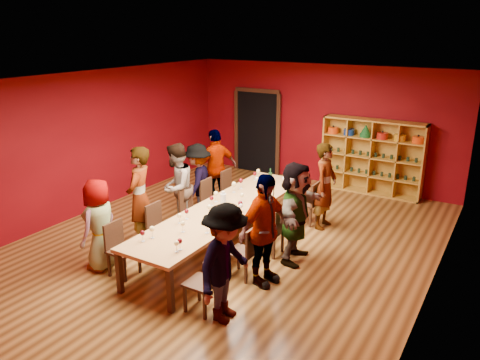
% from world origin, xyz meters
% --- Properties ---
extents(room_shell, '(7.10, 9.10, 3.04)m').
position_xyz_m(room_shell, '(0.00, 0.00, 1.50)').
color(room_shell, '#573617').
rests_on(room_shell, ground).
extents(tasting_table, '(1.10, 4.50, 0.75)m').
position_xyz_m(tasting_table, '(0.00, 0.00, 0.70)').
color(tasting_table, '#B3824A').
rests_on(tasting_table, ground).
extents(doorway, '(1.40, 0.17, 2.30)m').
position_xyz_m(doorway, '(-1.80, 4.43, 1.12)').
color(doorway, black).
rests_on(doorway, ground).
extents(shelving_unit, '(2.40, 0.40, 1.80)m').
position_xyz_m(shelving_unit, '(1.40, 4.32, 0.98)').
color(shelving_unit, '#B48228').
rests_on(shelving_unit, ground).
extents(chair_person_left_0, '(0.42, 0.42, 0.89)m').
position_xyz_m(chair_person_left_0, '(-0.91, -1.73, 0.50)').
color(chair_person_left_0, black).
rests_on(chair_person_left_0, ground).
extents(person_left_0, '(0.52, 0.81, 1.54)m').
position_xyz_m(person_left_0, '(-1.33, -1.73, 0.77)').
color(person_left_0, '#46464B').
rests_on(person_left_0, ground).
extents(chair_person_left_1, '(0.42, 0.42, 0.89)m').
position_xyz_m(chair_person_left_1, '(-0.91, -0.77, 0.50)').
color(chair_person_left_1, black).
rests_on(chair_person_left_1, ground).
extents(person_left_1, '(0.72, 0.82, 1.88)m').
position_xyz_m(person_left_1, '(-1.33, -0.77, 0.94)').
color(person_left_1, '#525257').
rests_on(person_left_1, ground).
extents(chair_person_left_2, '(0.42, 0.42, 0.89)m').
position_xyz_m(chair_person_left_2, '(-0.91, 0.16, 0.50)').
color(chair_person_left_2, black).
rests_on(chair_person_left_2, ground).
extents(person_left_2, '(0.67, 0.94, 1.75)m').
position_xyz_m(person_left_2, '(-1.24, 0.16, 0.87)').
color(person_left_2, tan).
rests_on(person_left_2, ground).
extents(chair_person_left_3, '(0.42, 0.42, 0.89)m').
position_xyz_m(chair_person_left_3, '(-0.91, 0.84, 0.50)').
color(chair_person_left_3, black).
rests_on(chair_person_left_3, ground).
extents(person_left_3, '(0.75, 1.12, 1.60)m').
position_xyz_m(person_left_3, '(-1.22, 0.84, 0.80)').
color(person_left_3, '#48474C').
rests_on(person_left_3, ground).
extents(chair_person_left_4, '(0.42, 0.42, 0.89)m').
position_xyz_m(chair_person_left_4, '(-0.91, 1.61, 0.50)').
color(chair_person_left_4, black).
rests_on(chair_person_left_4, ground).
extents(person_left_4, '(0.84, 1.13, 1.76)m').
position_xyz_m(person_left_4, '(-1.28, 1.61, 0.88)').
color(person_left_4, '#5579B0').
rests_on(person_left_4, ground).
extents(chair_person_right_0, '(0.42, 0.42, 0.89)m').
position_xyz_m(chair_person_right_0, '(0.91, -1.89, 0.50)').
color(chair_person_right_0, black).
rests_on(chair_person_right_0, ground).
extents(person_right_0, '(0.51, 1.11, 1.69)m').
position_xyz_m(person_right_0, '(1.23, -1.89, 0.84)').
color(person_right_0, beige).
rests_on(person_right_0, ground).
extents(chair_person_right_1, '(0.42, 0.42, 0.89)m').
position_xyz_m(chair_person_right_1, '(0.91, -0.78, 0.50)').
color(chair_person_right_1, black).
rests_on(chair_person_right_1, ground).
extents(person_right_1, '(0.68, 1.13, 1.80)m').
position_xyz_m(person_right_1, '(1.21, -0.78, 0.90)').
color(person_right_1, '#515156').
rests_on(person_right_1, ground).
extents(chair_person_right_2, '(0.42, 0.42, 0.89)m').
position_xyz_m(chair_person_right_2, '(0.91, 0.17, 0.50)').
color(chair_person_right_2, black).
rests_on(chair_person_right_2, ground).
extents(person_right_2, '(0.68, 1.68, 1.76)m').
position_xyz_m(person_right_2, '(1.31, 0.17, 0.88)').
color(person_right_2, beige).
rests_on(person_right_2, ground).
extents(chair_person_right_4, '(0.42, 0.42, 0.89)m').
position_xyz_m(chair_person_right_4, '(0.91, 1.77, 0.50)').
color(chair_person_right_4, black).
rests_on(chair_person_right_4, ground).
extents(person_right_4, '(0.47, 0.63, 1.73)m').
position_xyz_m(person_right_4, '(1.21, 1.77, 0.86)').
color(person_right_4, '#4E4E54').
rests_on(person_right_4, ground).
extents(wine_glass_0, '(0.08, 0.08, 0.19)m').
position_xyz_m(wine_glass_0, '(0.32, -0.84, 0.89)').
color(wine_glass_0, silver).
rests_on(wine_glass_0, tasting_table).
extents(wine_glass_1, '(0.08, 0.08, 0.20)m').
position_xyz_m(wine_glass_1, '(-0.06, -0.41, 0.89)').
color(wine_glass_1, silver).
rests_on(wine_glass_1, tasting_table).
extents(wine_glass_2, '(0.09, 0.09, 0.22)m').
position_xyz_m(wine_glass_2, '(-0.31, 0.79, 0.91)').
color(wine_glass_2, silver).
rests_on(wine_glass_2, tasting_table).
extents(wine_glass_3, '(0.07, 0.07, 0.18)m').
position_xyz_m(wine_glass_3, '(0.35, 0.89, 0.88)').
color(wine_glass_3, silver).
rests_on(wine_glass_3, tasting_table).
extents(wine_glass_4, '(0.07, 0.07, 0.18)m').
position_xyz_m(wine_glass_4, '(0.37, -0.06, 0.88)').
color(wine_glass_4, silver).
rests_on(wine_glass_4, tasting_table).
extents(wine_glass_5, '(0.09, 0.09, 0.22)m').
position_xyz_m(wine_glass_5, '(0.33, 0.91, 0.91)').
color(wine_glass_5, silver).
rests_on(wine_glass_5, tasting_table).
extents(wine_glass_6, '(0.08, 0.08, 0.21)m').
position_xyz_m(wine_glass_6, '(0.33, -0.01, 0.90)').
color(wine_glass_6, silver).
rests_on(wine_glass_6, tasting_table).
extents(wine_glass_7, '(0.08, 0.08, 0.19)m').
position_xyz_m(wine_glass_7, '(-0.27, -0.03, 0.89)').
color(wine_glass_7, silver).
rests_on(wine_glass_7, tasting_table).
extents(wine_glass_8, '(0.08, 0.08, 0.21)m').
position_xyz_m(wine_glass_8, '(-0.34, 1.83, 0.90)').
color(wine_glass_8, silver).
rests_on(wine_glass_8, tasting_table).
extents(wine_glass_9, '(0.09, 0.09, 0.21)m').
position_xyz_m(wine_glass_9, '(-0.31, 1.06, 0.91)').
color(wine_glass_9, silver).
rests_on(wine_glass_9, tasting_table).
extents(wine_glass_10, '(0.08, 0.08, 0.21)m').
position_xyz_m(wine_glass_10, '(-0.31, 0.17, 0.90)').
color(wine_glass_10, silver).
rests_on(wine_glass_10, tasting_table).
extents(wine_glass_11, '(0.07, 0.07, 0.18)m').
position_xyz_m(wine_glass_11, '(-0.33, 1.67, 0.88)').
color(wine_glass_11, silver).
rests_on(wine_glass_11, tasting_table).
extents(wine_glass_12, '(0.07, 0.07, 0.18)m').
position_xyz_m(wine_glass_12, '(0.11, 0.40, 0.88)').
color(wine_glass_12, silver).
rests_on(wine_glass_12, tasting_table).
extents(wine_glass_13, '(0.07, 0.07, 0.19)m').
position_xyz_m(wine_glass_13, '(-0.13, 1.40, 0.89)').
color(wine_glass_13, silver).
rests_on(wine_glass_13, tasting_table).
extents(wine_glass_14, '(0.07, 0.07, 0.18)m').
position_xyz_m(wine_glass_14, '(0.35, -1.82, 0.88)').
color(wine_glass_14, silver).
rests_on(wine_glass_14, tasting_table).
extents(wine_glass_15, '(0.08, 0.08, 0.21)m').
position_xyz_m(wine_glass_15, '(0.36, 1.66, 0.90)').
color(wine_glass_15, silver).
rests_on(wine_glass_15, tasting_table).
extents(wine_glass_16, '(0.08, 0.08, 0.19)m').
position_xyz_m(wine_glass_16, '(0.35, -1.74, 0.89)').
color(wine_glass_16, silver).
rests_on(wine_glass_16, tasting_table).
extents(wine_glass_17, '(0.07, 0.07, 0.18)m').
position_xyz_m(wine_glass_17, '(-0.28, -0.77, 0.88)').
color(wine_glass_17, silver).
rests_on(wine_glass_17, tasting_table).
extents(wine_glass_18, '(0.08, 0.08, 0.19)m').
position_xyz_m(wine_glass_18, '(-0.01, -1.22, 0.89)').
color(wine_glass_18, silver).
rests_on(wine_glass_18, tasting_table).
extents(wine_glass_19, '(0.09, 0.09, 0.22)m').
position_xyz_m(wine_glass_19, '(0.34, -1.05, 0.91)').
color(wine_glass_19, silver).
rests_on(wine_glass_19, tasting_table).
extents(wine_glass_20, '(0.07, 0.07, 0.18)m').
position_xyz_m(wine_glass_20, '(-0.27, -0.97, 0.88)').
color(wine_glass_20, silver).
rests_on(wine_glass_20, tasting_table).
extents(wine_glass_21, '(0.08, 0.08, 0.20)m').
position_xyz_m(wine_glass_21, '(-0.27, -1.64, 0.90)').
color(wine_glass_21, silver).
rests_on(wine_glass_21, tasting_table).
extents(wine_glass_22, '(0.07, 0.07, 0.18)m').
position_xyz_m(wine_glass_22, '(-0.31, -1.81, 0.88)').
color(wine_glass_22, silver).
rests_on(wine_glass_22, tasting_table).
extents(wine_glass_23, '(0.07, 0.07, 0.19)m').
position_xyz_m(wine_glass_23, '(0.33, 1.80, 0.88)').
color(wine_glass_23, silver).
rests_on(wine_glass_23, tasting_table).
extents(spittoon_bowl, '(0.27, 0.27, 0.15)m').
position_xyz_m(spittoon_bowl, '(0.16, -0.08, 0.81)').
color(spittoon_bowl, '#B1B3B8').
rests_on(spittoon_bowl, tasting_table).
extents(carafe_a, '(0.13, 0.13, 0.28)m').
position_xyz_m(carafe_a, '(-0.08, 0.06, 0.88)').
color(carafe_a, silver).
rests_on(carafe_a, tasting_table).
extents(carafe_b, '(0.14, 0.14, 0.27)m').
position_xyz_m(carafe_b, '(0.24, -0.43, 0.87)').
color(carafe_b, silver).
rests_on(carafe_b, tasting_table).
extents(wine_bottle, '(0.09, 0.09, 0.31)m').
position_xyz_m(wine_bottle, '(0.03, 1.69, 0.87)').
color(wine_bottle, '#14381B').
rests_on(wine_bottle, tasting_table).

